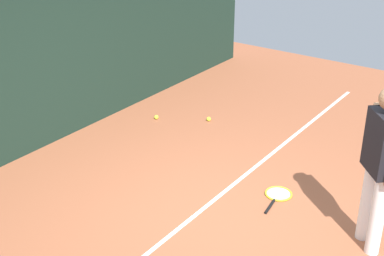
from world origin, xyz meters
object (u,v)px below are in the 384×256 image
(tennis_racket, at_px, (278,195))
(tennis_ball_by_fence, at_px, (156,117))
(tennis_player, at_px, (381,161))
(tennis_ball_near_player, at_px, (209,119))

(tennis_racket, xyz_separation_m, tennis_ball_by_fence, (0.87, 2.54, 0.02))
(tennis_player, xyz_separation_m, tennis_racket, (0.29, 1.15, -0.95))
(tennis_ball_by_fence, bearing_deg, tennis_ball_near_player, -59.17)
(tennis_racket, height_order, tennis_ball_by_fence, tennis_ball_by_fence)
(tennis_player, height_order, tennis_ball_by_fence, tennis_player)
(tennis_racket, distance_m, tennis_ball_near_player, 2.24)
(tennis_ball_near_player, bearing_deg, tennis_ball_by_fence, 120.83)
(tennis_player, distance_m, tennis_racket, 1.53)
(tennis_ball_near_player, height_order, tennis_ball_by_fence, same)
(tennis_ball_near_player, relative_size, tennis_ball_by_fence, 1.00)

